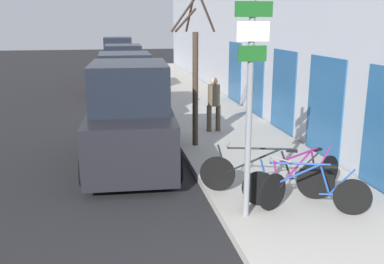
# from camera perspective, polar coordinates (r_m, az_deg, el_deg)

# --- Properties ---
(ground_plane) EXTENTS (80.00, 80.00, 0.00)m
(ground_plane) POSITION_cam_1_polar(r_m,az_deg,el_deg) (14.73, -7.91, 1.55)
(ground_plane) COLOR black
(sidewalk_curb) EXTENTS (3.20, 32.00, 0.15)m
(sidewalk_curb) POSITION_cam_1_polar(r_m,az_deg,el_deg) (17.75, -0.02, 4.13)
(sidewalk_curb) COLOR #ADA89E
(sidewalk_curb) RESTS_ON ground
(building_facade) EXTENTS (0.23, 32.00, 6.50)m
(building_facade) POSITION_cam_1_polar(r_m,az_deg,el_deg) (17.81, 5.74, 14.28)
(building_facade) COLOR #B2B7C1
(building_facade) RESTS_ON ground
(signpost) EXTENTS (0.58, 0.12, 3.55)m
(signpost) POSITION_cam_1_polar(r_m,az_deg,el_deg) (6.65, 7.73, 4.77)
(signpost) COLOR gray
(signpost) RESTS_ON sidewalk_curb
(bicycle_0) EXTENTS (1.95, 0.94, 0.86)m
(bicycle_0) POSITION_cam_1_polar(r_m,az_deg,el_deg) (7.51, 14.85, -7.42)
(bicycle_0) COLOR black
(bicycle_0) RESTS_ON sidewalk_curb
(bicycle_1) EXTENTS (1.99, 1.07, 0.90)m
(bicycle_1) POSITION_cam_1_polar(r_m,az_deg,el_deg) (7.96, 14.46, -6.01)
(bicycle_1) COLOR black
(bicycle_1) RESTS_ON sidewalk_curb
(bicycle_2) EXTENTS (2.26, 1.02, 0.93)m
(bicycle_2) POSITION_cam_1_polar(r_m,az_deg,el_deg) (7.99, 9.77, -5.59)
(bicycle_2) COLOR black
(bicycle_2) RESTS_ON sidewalk_curb
(parked_car_0) EXTENTS (2.27, 4.62, 2.38)m
(parked_car_0) POSITION_cam_1_polar(r_m,az_deg,el_deg) (10.04, -8.19, 1.71)
(parked_car_0) COLOR black
(parked_car_0) RESTS_ON ground
(parked_car_1) EXTENTS (2.15, 4.43, 2.23)m
(parked_car_1) POSITION_cam_1_polar(r_m,az_deg,el_deg) (15.25, -8.86, 5.83)
(parked_car_1) COLOR silver
(parked_car_1) RESTS_ON ground
(parked_car_2) EXTENTS (2.05, 4.44, 2.26)m
(parked_car_2) POSITION_cam_1_polar(r_m,az_deg,el_deg) (20.29, -9.08, 7.96)
(parked_car_2) COLOR maroon
(parked_car_2) RESTS_ON ground
(parked_car_3) EXTENTS (2.06, 4.40, 2.40)m
(parked_car_3) POSITION_cam_1_polar(r_m,az_deg,el_deg) (26.08, -9.78, 9.45)
(parked_car_3) COLOR gray
(parked_car_3) RESTS_ON ground
(pedestrian_near) EXTENTS (0.41, 0.35, 1.57)m
(pedestrian_near) POSITION_cam_1_polar(r_m,az_deg,el_deg) (12.38, 2.93, 4.21)
(pedestrian_near) COLOR #4C3D2D
(pedestrian_near) RESTS_ON sidewalk_curb
(street_tree) EXTENTS (1.16, 1.14, 3.98)m
(street_tree) POSITION_cam_1_polar(r_m,az_deg,el_deg) (10.84, 0.35, 7.69)
(street_tree) COLOR #3D2D23
(street_tree) RESTS_ON sidewalk_curb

